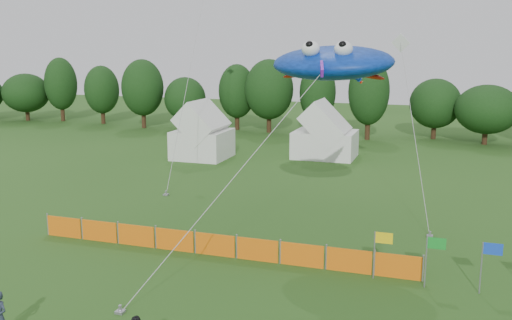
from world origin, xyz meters
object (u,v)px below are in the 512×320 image
(tent_left, at_px, (202,135))
(stingray_kite, at_px, (335,63))
(barrier_fence, at_px, (215,245))
(tent_right, at_px, (325,136))

(tent_left, height_order, stingray_kite, stingray_kite)
(barrier_fence, relative_size, stingray_kite, 0.97)
(barrier_fence, bearing_deg, tent_left, 115.21)
(tent_left, distance_m, tent_right, 10.27)
(tent_right, distance_m, barrier_fence, 24.18)
(stingray_kite, bearing_deg, tent_right, 102.59)
(tent_left, bearing_deg, stingray_kite, -48.84)
(tent_right, relative_size, stingray_kite, 0.28)
(tent_right, xyz_separation_m, stingray_kite, (4.37, -19.56, 6.60))
(stingray_kite, bearing_deg, barrier_fence, -133.23)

